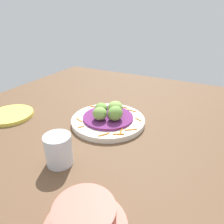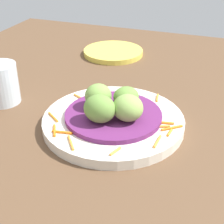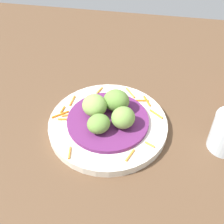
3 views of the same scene
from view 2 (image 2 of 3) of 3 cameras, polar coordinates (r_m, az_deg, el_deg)
table_surface at (r=60.17cm, az=3.49°, el=-2.64°), size 110.00×110.00×2.00cm
main_plate at (r=58.28cm, az=0.23°, el=-1.60°), size 24.20×24.20×1.72cm
cabbage_bed at (r=57.62cm, az=0.23°, el=-0.52°), size 16.54×16.54×0.83cm
carrot_garnish at (r=55.83cm, az=0.25°, el=-1.87°), size 22.69×21.67×0.40cm
guac_scoop_left at (r=54.02cm, az=-2.10°, el=0.55°), size 5.71×5.03×4.62cm
guac_scoop_center at (r=54.48cm, az=3.01°, el=0.65°), size 6.97×6.93×4.37cm
guac_scoop_right at (r=58.92cm, az=2.39°, el=2.59°), size 6.17×6.18×3.49cm
guac_scoop_back at (r=58.38cm, az=-2.35°, el=2.73°), size 6.48×6.49×4.24cm
side_plate_small at (r=89.94cm, az=0.21°, el=10.03°), size 15.44×15.44×1.28cm
water_glass at (r=67.96cm, az=-18.16°, el=4.56°), size 6.55×6.55×7.77cm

